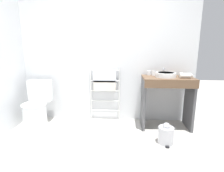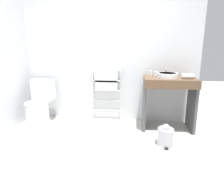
# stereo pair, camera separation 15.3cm
# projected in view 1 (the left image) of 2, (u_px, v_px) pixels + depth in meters

# --- Properties ---
(wall_back) EXTENTS (3.32, 0.12, 2.54)m
(wall_back) POSITION_uv_depth(u_px,v_px,m) (105.00, 53.00, 3.24)
(wall_back) COLOR silver
(wall_back) RESTS_ON ground_plane
(toilet) EXTENTS (0.40, 0.56, 0.80)m
(toilet) POSITION_uv_depth(u_px,v_px,m) (37.00, 108.00, 3.08)
(toilet) COLOR white
(toilet) RESTS_ON ground_plane
(towel_radiator) EXTENTS (0.56, 0.06, 1.00)m
(towel_radiator) POSITION_uv_depth(u_px,v_px,m) (105.00, 84.00, 3.25)
(towel_radiator) COLOR silver
(towel_radiator) RESTS_ON ground_plane
(vanity_counter) EXTENTS (0.83, 0.52, 0.89)m
(vanity_counter) POSITION_uv_depth(u_px,v_px,m) (167.00, 95.00, 2.97)
(vanity_counter) COLOR brown
(vanity_counter) RESTS_ON ground_plane
(sink_basin) EXTENTS (0.33, 0.33, 0.08)m
(sink_basin) POSITION_uv_depth(u_px,v_px,m) (166.00, 75.00, 2.90)
(sink_basin) COLOR white
(sink_basin) RESTS_ON vanity_counter
(faucet) EXTENTS (0.02, 0.10, 0.14)m
(faucet) POSITION_uv_depth(u_px,v_px,m) (163.00, 70.00, 3.06)
(faucet) COLOR silver
(faucet) RESTS_ON vanity_counter
(cup_near_wall) EXTENTS (0.07, 0.07, 0.08)m
(cup_near_wall) POSITION_uv_depth(u_px,v_px,m) (149.00, 73.00, 3.11)
(cup_near_wall) COLOR white
(cup_near_wall) RESTS_ON vanity_counter
(cup_near_edge) EXTENTS (0.06, 0.06, 0.08)m
(cup_near_edge) POSITION_uv_depth(u_px,v_px,m) (154.00, 73.00, 3.07)
(cup_near_edge) COLOR white
(cup_near_edge) RESTS_ON vanity_counter
(hair_dryer) EXTENTS (0.22, 0.17, 0.08)m
(hair_dryer) POSITION_uv_depth(u_px,v_px,m) (186.00, 75.00, 2.82)
(hair_dryer) COLOR white
(hair_dryer) RESTS_ON vanity_counter
(trash_bin) EXTENTS (0.22, 0.26, 0.32)m
(trash_bin) POSITION_uv_depth(u_px,v_px,m) (166.00, 135.00, 2.54)
(trash_bin) COLOR #B7B7BC
(trash_bin) RESTS_ON ground_plane
(bath_mat) EXTENTS (0.56, 0.36, 0.01)m
(bath_mat) POSITION_uv_depth(u_px,v_px,m) (19.00, 144.00, 2.54)
(bath_mat) COLOR #B2BCCC
(bath_mat) RESTS_ON ground_plane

